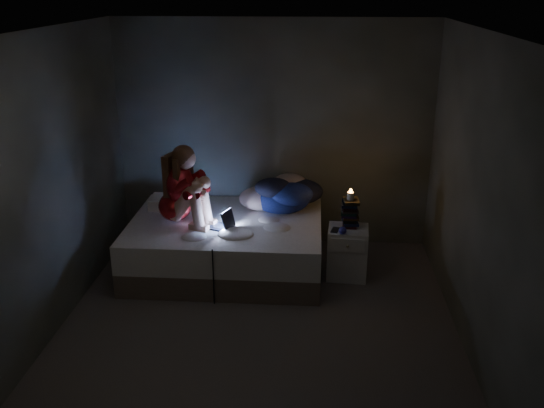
# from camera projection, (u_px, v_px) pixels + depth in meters

# --- Properties ---
(floor) EXTENTS (3.60, 3.80, 0.02)m
(floor) POSITION_uv_depth(u_px,v_px,m) (259.00, 324.00, 5.45)
(floor) COLOR #4F4947
(floor) RESTS_ON ground
(ceiling) EXTENTS (3.60, 3.80, 0.02)m
(ceiling) POSITION_uv_depth(u_px,v_px,m) (256.00, 29.00, 4.52)
(ceiling) COLOR silver
(ceiling) RESTS_ON ground
(wall_back) EXTENTS (3.60, 0.02, 2.60)m
(wall_back) POSITION_uv_depth(u_px,v_px,m) (273.00, 135.00, 6.77)
(wall_back) COLOR #363B31
(wall_back) RESTS_ON ground
(wall_front) EXTENTS (3.60, 0.02, 2.60)m
(wall_front) POSITION_uv_depth(u_px,v_px,m) (224.00, 306.00, 3.20)
(wall_front) COLOR #363B31
(wall_front) RESTS_ON ground
(wall_left) EXTENTS (0.02, 3.80, 2.60)m
(wall_left) POSITION_uv_depth(u_px,v_px,m) (50.00, 185.00, 5.11)
(wall_left) COLOR #363B31
(wall_left) RESTS_ON ground
(wall_right) EXTENTS (0.02, 3.80, 2.60)m
(wall_right) POSITION_uv_depth(u_px,v_px,m) (476.00, 196.00, 4.86)
(wall_right) COLOR #363B31
(wall_right) RESTS_ON ground
(bed) EXTENTS (2.03, 1.52, 0.56)m
(bed) POSITION_uv_depth(u_px,v_px,m) (227.00, 244.00, 6.40)
(bed) COLOR silver
(bed) RESTS_ON ground
(pillow) EXTENTS (0.43, 0.31, 0.13)m
(pillow) POSITION_uv_depth(u_px,v_px,m) (170.00, 202.00, 6.65)
(pillow) COLOR white
(pillow) RESTS_ON bed
(woman) EXTENTS (0.62, 0.51, 0.86)m
(woman) POSITION_uv_depth(u_px,v_px,m) (174.00, 184.00, 6.11)
(woman) COLOR maroon
(woman) RESTS_ON bed
(laptop) EXTENTS (0.36, 0.31, 0.21)m
(laptop) POSITION_uv_depth(u_px,v_px,m) (217.00, 218.00, 6.10)
(laptop) COLOR black
(laptop) RESTS_ON bed
(clothes_pile) EXTENTS (0.84, 0.77, 0.41)m
(clothes_pile) POSITION_uv_depth(u_px,v_px,m) (281.00, 192.00, 6.54)
(clothes_pile) COLOR #0F144B
(clothes_pile) RESTS_ON bed
(nightstand) EXTENTS (0.44, 0.39, 0.55)m
(nightstand) POSITION_uv_depth(u_px,v_px,m) (347.00, 252.00, 6.23)
(nightstand) COLOR silver
(nightstand) RESTS_ON ground
(book_stack) EXTENTS (0.19, 0.25, 0.29)m
(book_stack) POSITION_uv_depth(u_px,v_px,m) (350.00, 213.00, 6.14)
(book_stack) COLOR black
(book_stack) RESTS_ON nightstand
(candle) EXTENTS (0.07, 0.07, 0.08)m
(candle) POSITION_uv_depth(u_px,v_px,m) (351.00, 196.00, 6.08)
(candle) COLOR beige
(candle) RESTS_ON book_stack
(phone) EXTENTS (0.09, 0.15, 0.01)m
(phone) POSITION_uv_depth(u_px,v_px,m) (336.00, 230.00, 6.07)
(phone) COLOR black
(phone) RESTS_ON nightstand
(blue_orb) EXTENTS (0.08, 0.08, 0.08)m
(blue_orb) POSITION_uv_depth(u_px,v_px,m) (344.00, 231.00, 5.97)
(blue_orb) COLOR #312F98
(blue_orb) RESTS_ON nightstand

